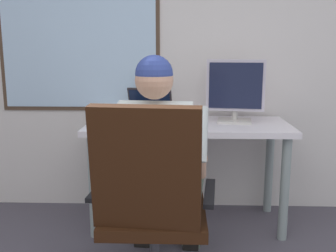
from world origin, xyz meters
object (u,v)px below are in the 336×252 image
at_px(wine_glass, 177,113).
at_px(person_seated, 159,165).
at_px(desk, 188,138).
at_px(office_chair, 151,197).
at_px(laptop, 147,112).
at_px(crt_monitor, 235,87).

bearing_deg(wine_glass, person_seated, -99.44).
bearing_deg(wine_glass, desk, 59.27).
distance_m(office_chair, person_seated, 0.29).
height_order(desk, person_seated, person_seated).
xyz_separation_m(person_seated, laptop, (-0.12, 0.77, 0.17)).
distance_m(person_seated, crt_monitor, 0.95).
bearing_deg(crt_monitor, laptop, 176.57).
bearing_deg(wine_glass, laptop, 133.73).
distance_m(person_seated, laptop, 0.79).
distance_m(crt_monitor, laptop, 0.66).
distance_m(desk, person_seated, 0.70).
bearing_deg(office_chair, crt_monitor, 62.36).
bearing_deg(person_seated, desk, 75.82).
height_order(office_chair, wine_glass, office_chair).
bearing_deg(person_seated, laptop, 99.27).
height_order(person_seated, laptop, person_seated).
height_order(office_chair, crt_monitor, crt_monitor).
relative_size(office_chair, wine_glass, 7.25).
bearing_deg(wine_glass, office_chair, -97.95).
bearing_deg(office_chair, wine_glass, 82.05).
bearing_deg(office_chair, laptop, 95.47).
height_order(person_seated, wine_glass, person_seated).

